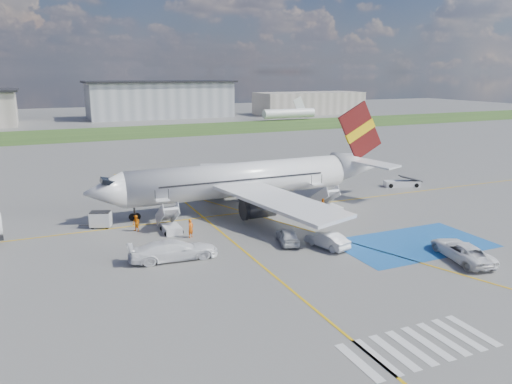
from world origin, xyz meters
The scene contains 21 objects.
ground centered at (0.00, 0.00, 0.00)m, with size 400.00×400.00×0.00m, color #60605E.
grass_strip centered at (0.00, 95.00, 0.01)m, with size 400.00×30.00×0.01m, color #2D4C1E.
taxiway_line_main centered at (0.00, 12.00, 0.01)m, with size 120.00×0.20×0.01m, color gold.
taxiway_line_cross centered at (-5.00, -10.00, 0.01)m, with size 0.20×60.00×0.01m, color gold.
taxiway_line_diag centered at (0.00, 12.00, 0.01)m, with size 0.20×60.00×0.01m, color gold.
staging_box centered at (10.00, -4.00, 0.01)m, with size 14.00×8.00×0.01m, color #1A55A0.
crosswalk centered at (-1.80, -18.00, 0.01)m, with size 9.00×4.00×0.01m.
terminal_centre centered at (20.00, 135.00, 6.00)m, with size 48.00×18.00×12.00m, color gray.
terminal_east centered at (75.00, 128.00, 4.00)m, with size 40.00×16.00×8.00m, color gray.
airliner centered at (1.51, 14.00, 3.39)m, with size 36.81×32.95×11.92m.
airstairs_fwd centered at (-9.50, 8.70, 0.62)m, with size 1.90×5.20×3.60m.
airstairs_aft centered at (9.00, 8.70, 0.62)m, with size 1.90×5.20×3.60m.
gpu_cart centered at (-15.63, 12.83, 0.76)m, with size 2.34×1.91×1.69m.
belt_loader centered at (24.81, 15.20, 0.38)m, with size 5.33×3.24×1.54m.
car_silver_a centered at (-0.51, 0.88, 0.71)m, with size 1.67×4.16×1.42m, color silver.
car_silver_b centered at (2.18, -1.64, 0.72)m, with size 1.53×4.38×1.44m, color #B9BCC1.
van_white_a centered at (11.03, -8.69, 0.99)m, with size 2.45×5.30×1.99m, color white.
van_white_b centered at (-11.18, 1.14, 1.10)m, with size 2.27×5.59×2.19m, color white.
crew_fwd centered at (-8.19, 6.09, 0.90)m, with size 0.65×0.43×1.79m, color #E25A0B.
crew_nose centered at (-12.58, 10.06, 0.84)m, with size 0.81×0.63×1.67m, color orange.
crew_aft centered at (7.47, 7.73, 0.92)m, with size 1.08×0.45×1.84m, color orange.
Camera 1 is at (-21.00, -37.83, 15.41)m, focal length 35.00 mm.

